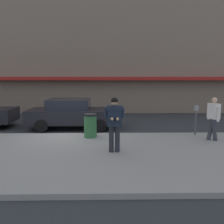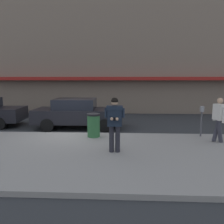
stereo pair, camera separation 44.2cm
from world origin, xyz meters
The scene contains 9 objects.
ground_plane centered at (0.00, 0.00, 0.00)m, with size 80.00×80.00×0.00m, color #2B2D30.
sidewalk centered at (1.00, -2.85, 0.07)m, with size 32.00×5.30×0.14m, color gray.
curb_paint_line centered at (1.00, 0.05, 0.00)m, with size 28.00×0.12×0.01m, color silver.
storefront_facade centered at (1.00, 8.49, 6.07)m, with size 28.00×4.70×12.17m.
parked_sedan_mid centered at (-0.11, 1.35, 0.79)m, with size 4.52×1.97×1.54m.
man_texting_on_phone centered at (1.94, -2.82, 1.25)m, with size 0.65×0.58×1.81m.
pedestrian_in_light_coat centered at (5.84, -1.45, 1.11)m, with size 0.40×0.58×1.70m.
parking_meter centered at (5.50, -0.60, 0.97)m, with size 0.12×0.18×1.27m.
trash_bin centered at (0.99, -0.89, 0.63)m, with size 0.55×0.55×0.98m.
Camera 1 is at (1.74, -9.77, 2.50)m, focal length 35.00 mm.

